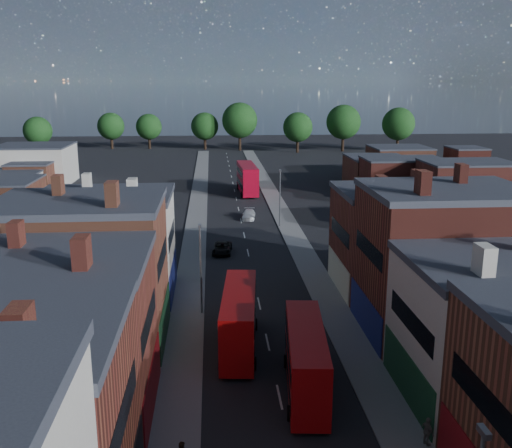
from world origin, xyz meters
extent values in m
cube|color=gray|center=(-6.50, 50.00, 0.06)|extent=(3.00, 200.00, 0.12)
cube|color=gray|center=(6.50, 50.00, 0.06)|extent=(3.00, 200.00, 0.12)
cube|color=slate|center=(5.20, 0.00, 8.00)|extent=(0.25, 0.70, 0.25)
cylinder|color=slate|center=(-5.20, 30.00, 4.00)|extent=(0.16, 0.16, 8.00)
cube|color=slate|center=(-5.20, 30.00, 8.00)|extent=(0.25, 0.70, 0.25)
cylinder|color=slate|center=(5.20, 60.00, 4.00)|extent=(0.16, 0.16, 8.00)
cube|color=slate|center=(5.20, 60.00, 8.00)|extent=(0.25, 0.70, 0.25)
cube|color=#B20A0A|center=(-2.25, 23.18, 2.44)|extent=(3.31, 10.68, 4.20)
cube|color=black|center=(-2.25, 23.18, 1.62)|extent=(3.29, 9.85, 0.86)
cube|color=black|center=(-2.25, 23.18, 3.44)|extent=(3.29, 9.85, 0.86)
cylinder|color=black|center=(-3.73, 19.93, 0.48)|extent=(0.37, 0.98, 0.96)
cylinder|color=black|center=(-1.35, 19.72, 0.48)|extent=(0.37, 0.98, 0.96)
cylinder|color=black|center=(-3.14, 26.63, 0.48)|extent=(0.37, 0.98, 0.96)
cylinder|color=black|center=(-0.76, 26.42, 0.48)|extent=(0.37, 0.98, 0.96)
cube|color=#AF0A0B|center=(1.76, 16.53, 2.36)|extent=(3.27, 10.34, 4.07)
cube|color=black|center=(1.76, 16.53, 1.57)|extent=(3.25, 9.54, 0.83)
cube|color=black|center=(1.76, 16.53, 3.33)|extent=(3.25, 9.54, 0.83)
cylinder|color=black|center=(0.30, 13.40, 0.46)|extent=(0.36, 0.95, 0.92)
cylinder|color=black|center=(2.60, 13.18, 0.46)|extent=(0.36, 0.95, 0.92)
cylinder|color=black|center=(0.92, 19.88, 0.46)|extent=(0.36, 0.95, 0.92)
cylinder|color=black|center=(3.22, 19.66, 0.46)|extent=(0.36, 0.95, 0.92)
cube|color=#AB071E|center=(2.25, 85.08, 2.81)|extent=(3.30, 12.24, 4.85)
cube|color=black|center=(2.25, 85.08, 1.87)|extent=(3.32, 11.28, 0.99)
cube|color=black|center=(2.25, 85.08, 3.97)|extent=(3.32, 11.28, 0.99)
cylinder|color=black|center=(1.05, 81.14, 0.55)|extent=(0.38, 1.12, 1.10)
cylinder|color=black|center=(3.80, 81.26, 0.55)|extent=(0.38, 1.12, 1.10)
cylinder|color=black|center=(0.69, 88.90, 0.55)|extent=(0.38, 1.12, 1.10)
cylinder|color=black|center=(3.45, 89.02, 0.55)|extent=(0.38, 1.12, 1.10)
imported|color=black|center=(-3.08, 48.04, 0.64)|extent=(2.57, 4.81, 1.28)
imported|color=silver|center=(1.20, 65.21, 0.65)|extent=(2.35, 4.67, 1.30)
imported|color=#635E55|center=(7.58, 10.24, 0.97)|extent=(0.74, 1.08, 1.69)
camera|label=1|loc=(-4.06, -16.78, 19.84)|focal=40.00mm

